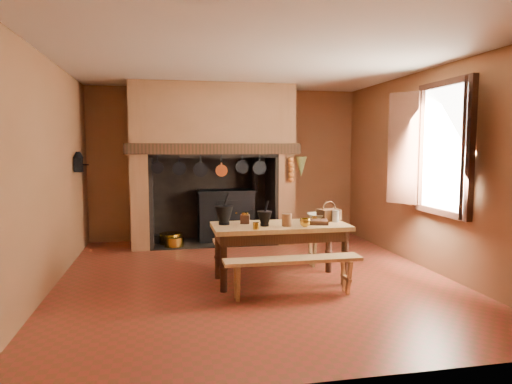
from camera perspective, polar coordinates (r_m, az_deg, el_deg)
floor at (r=6.14m, az=-0.29°, el=-10.62°), size 5.50×5.50×0.00m
ceiling at (r=5.99m, az=-0.30°, el=16.05°), size 5.50×5.50×0.00m
back_wall at (r=8.61m, az=-3.76°, el=3.51°), size 5.00×0.02×2.80m
wall_left at (r=5.96m, az=-24.65°, el=2.07°), size 0.02×5.50×2.80m
wall_right at (r=6.83m, az=20.80°, el=2.60°), size 0.02×5.50×2.80m
wall_front at (r=3.25m, az=8.92°, el=-0.04°), size 5.00×0.02×2.80m
chimney_breast at (r=8.14m, az=-5.49°, el=6.27°), size 2.95×0.96×2.80m
iron_range at (r=8.39m, az=-3.74°, el=-2.83°), size 1.12×0.55×1.60m
hearth_pans at (r=8.17m, az=-10.58°, el=-5.93°), size 0.51×0.62×0.20m
hanging_pans at (r=7.64m, az=-5.37°, el=2.93°), size 1.92×0.29×0.27m
onion_string at (r=7.87m, az=4.40°, el=2.79°), size 0.12×0.10×0.46m
herb_bunch at (r=7.92m, az=5.66°, el=3.16°), size 0.20×0.20×0.35m
window at (r=6.40m, az=21.64°, el=5.08°), size 0.39×1.75×1.76m
wall_coffee_mill at (r=7.45m, az=-21.33°, el=3.70°), size 0.23×0.16×0.31m
work_table at (r=5.83m, az=3.03°, el=-5.17°), size 1.71×0.76×0.74m
bench_front at (r=5.32m, az=4.63°, el=-9.40°), size 1.60×0.28×0.45m
bench_back at (r=6.48m, az=1.66°, el=-6.73°), size 1.57×0.27×0.44m
mortar_large at (r=5.76m, az=-4.02°, el=-2.77°), size 0.24×0.24×0.40m
mortar_small at (r=5.65m, az=1.09°, el=-3.23°), size 0.19×0.19×0.32m
coffee_grinder at (r=5.84m, az=-1.38°, el=-3.31°), size 0.16×0.14×0.18m
brass_mug_a at (r=5.43m, az=0.01°, el=-4.25°), size 0.09×0.09×0.08m
brass_mug_b at (r=6.00m, az=7.35°, el=-3.38°), size 0.09×0.09×0.08m
mixing_bowl at (r=6.20m, az=8.04°, el=-3.07°), size 0.38×0.38×0.08m
stoneware_crock at (r=5.66m, az=3.86°, el=-3.51°), size 0.14×0.14×0.15m
glass_jar at (r=6.04m, az=9.90°, el=-3.00°), size 0.11×0.11×0.15m
wicker_basket at (r=6.15m, az=9.11°, el=-2.76°), size 0.31×0.26×0.26m
wooden_tray at (r=5.86m, az=7.45°, el=-3.73°), size 0.35×0.29×0.05m
brass_cup at (r=5.64m, az=6.16°, el=-3.81°), size 0.15×0.15×0.10m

